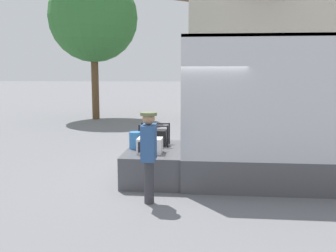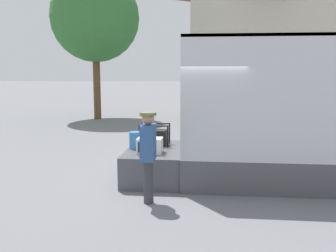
{
  "view_description": "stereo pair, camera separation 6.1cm",
  "coord_description": "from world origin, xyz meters",
  "px_view_note": "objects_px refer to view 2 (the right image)",
  "views": [
    {
      "loc": [
        0.45,
        -8.24,
        2.41
      ],
      "look_at": [
        -0.33,
        -0.2,
        1.22
      ],
      "focal_mm": 40.0,
      "sensor_mm": 36.0,
      "label": 1
    },
    {
      "loc": [
        0.51,
        -8.23,
        2.41
      ],
      "look_at": [
        -0.33,
        -0.2,
        1.22
      ],
      "focal_mm": 40.0,
      "sensor_mm": 36.0,
      "label": 2
    }
  ],
  "objects_px": {
    "microwave": "(150,146)",
    "portable_generator": "(156,137)",
    "orange_bucket": "(135,140)",
    "street_tree": "(95,18)",
    "worker_person": "(148,148)"
  },
  "relations": [
    {
      "from": "worker_person",
      "to": "street_tree",
      "type": "xyz_separation_m",
      "value": [
        -4.49,
        11.91,
        3.98
      ]
    },
    {
      "from": "street_tree",
      "to": "microwave",
      "type": "bearing_deg",
      "value": -67.95
    },
    {
      "from": "orange_bucket",
      "to": "microwave",
      "type": "bearing_deg",
      "value": -47.13
    },
    {
      "from": "microwave",
      "to": "orange_bucket",
      "type": "relative_size",
      "value": 1.37
    },
    {
      "from": "portable_generator",
      "to": "street_tree",
      "type": "distance_m",
      "value": 11.53
    },
    {
      "from": "microwave",
      "to": "portable_generator",
      "type": "xyz_separation_m",
      "value": [
        0.01,
        0.86,
        0.03
      ]
    },
    {
      "from": "microwave",
      "to": "portable_generator",
      "type": "height_order",
      "value": "portable_generator"
    },
    {
      "from": "microwave",
      "to": "orange_bucket",
      "type": "bearing_deg",
      "value": 132.87
    },
    {
      "from": "portable_generator",
      "to": "street_tree",
      "type": "xyz_separation_m",
      "value": [
        -4.34,
        9.85,
        4.14
      ]
    },
    {
      "from": "orange_bucket",
      "to": "worker_person",
      "type": "distance_m",
      "value": 1.73
    },
    {
      "from": "orange_bucket",
      "to": "street_tree",
      "type": "bearing_deg",
      "value": 110.98
    },
    {
      "from": "worker_person",
      "to": "street_tree",
      "type": "height_order",
      "value": "street_tree"
    },
    {
      "from": "microwave",
      "to": "orange_bucket",
      "type": "distance_m",
      "value": 0.58
    },
    {
      "from": "microwave",
      "to": "orange_bucket",
      "type": "height_order",
      "value": "orange_bucket"
    },
    {
      "from": "worker_person",
      "to": "street_tree",
      "type": "bearing_deg",
      "value": 110.67
    }
  ]
}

